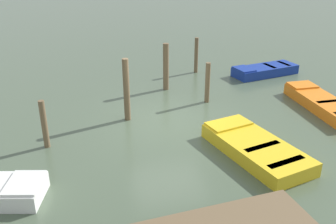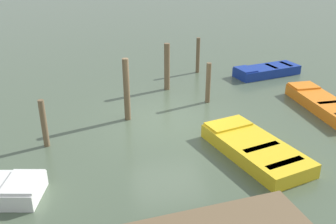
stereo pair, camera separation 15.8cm
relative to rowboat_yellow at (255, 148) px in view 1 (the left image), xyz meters
name	(u,v)px [view 1 (the left image)]	position (x,y,z in m)	size (l,w,h in m)	color
ground_plane	(168,122)	(1.92, -2.60, -0.22)	(80.00, 80.00, 0.00)	#475642
rowboat_yellow	(255,148)	(0.00, 0.00, 0.00)	(2.30, 3.56, 0.46)	gold
rowboat_orange	(322,103)	(-3.69, -2.53, 0.00)	(1.14, 3.54, 0.46)	orange
rowboat_blue	(265,70)	(-3.38, -6.55, 0.00)	(3.15, 1.70, 0.46)	navy
mooring_piling_far_right	(196,55)	(-0.45, -7.57, 0.59)	(0.17, 0.17, 1.61)	brown
mooring_piling_near_left	(44,124)	(5.71, -1.67, 0.50)	(0.17, 0.17, 1.44)	brown
mooring_piling_mid_right	(166,67)	(1.36, -5.65, 0.73)	(0.23, 0.23, 1.89)	brown
mooring_piling_mid_left	(207,83)	(0.14, -4.01, 0.54)	(0.18, 0.18, 1.51)	brown
mooring_piling_center	(126,90)	(3.21, -3.06, 0.84)	(0.20, 0.20, 2.11)	brown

